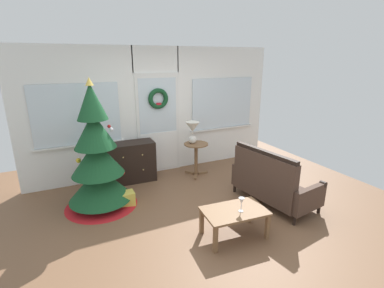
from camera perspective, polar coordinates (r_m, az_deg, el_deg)
The scene contains 10 objects.
ground_plane at distance 4.48m, azimuth 2.55°, elevation -14.32°, with size 6.76×6.76×0.00m, color brown.
back_wall_with_door at distance 5.83m, azimuth -7.01°, elevation 6.57°, with size 5.20×0.19×2.55m.
christmas_tree at distance 4.69m, azimuth -18.49°, elevation -3.79°, with size 1.15×1.15×2.06m.
dresser_cabinet at distance 5.62m, azimuth -12.17°, elevation -3.54°, with size 0.92×0.47×0.78m.
settee_sofa at distance 4.83m, azimuth 15.59°, elevation -7.49°, with size 0.89×1.48×0.96m.
side_table at distance 5.72m, azimuth 0.82°, elevation -1.79°, with size 0.50×0.48×0.68m.
table_lamp at distance 5.59m, azimuth 0.11°, elevation 2.92°, with size 0.28×0.28×0.44m.
coffee_table at distance 3.92m, azimuth 8.55°, elevation -13.76°, with size 0.88×0.59×0.39m.
wine_glass at distance 3.81m, azimuth 9.94°, elevation -11.36°, with size 0.08×0.08×0.20m.
gift_box at distance 4.84m, azimuth -12.92°, elevation -10.66°, with size 0.23×0.21×0.23m, color #D8C64C.
Camera 1 is at (-1.83, -3.36, 2.32)m, focal length 26.45 mm.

